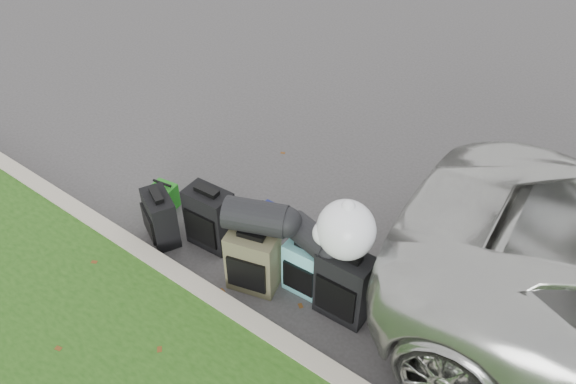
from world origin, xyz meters
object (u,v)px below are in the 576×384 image
Objects in this scene: suitcase_small_black at (161,218)px; tote_green at (164,196)px; tote_navy at (271,218)px; suitcase_olive at (253,261)px; suitcase_large_black_right at (344,285)px; suitcase_large_black_left at (210,218)px; suitcase_teal at (306,268)px.

suitcase_small_black reaches higher than tote_green.
suitcase_olive is at bearing -64.06° from tote_navy.
suitcase_olive reaches higher than tote_green.
suitcase_large_black_right reaches higher than suitcase_olive.
suitcase_large_black_right is at bearing 34.27° from suitcase_small_black.
suitcase_large_black_right reaches higher than tote_navy.
suitcase_large_black_right is at bearing -10.51° from tote_green.
suitcase_large_black_left is 1.05× the size of suitcase_olive.
suitcase_olive reaches higher than suitcase_small_black.
suitcase_small_black is 1.00× the size of suitcase_teal.
suitcase_small_black is 1.62m from suitcase_teal.
suitcase_olive is 1.55m from tote_green.
tote_green is at bearing 169.31° from suitcase_large_black_left.
suitcase_large_black_left is 1.20× the size of suitcase_teal.
suitcase_teal reaches higher than tote_green.
suitcase_olive is 2.16× the size of tote_green.
suitcase_olive is at bearing -19.84° from tote_green.
suitcase_large_black_left reaches higher than suitcase_olive.
suitcase_large_black_right is (0.43, -0.02, 0.08)m from suitcase_teal.
tote_navy is at bearing 155.96° from suitcase_large_black_right.
suitcase_teal reaches higher than tote_navy.
suitcase_teal is 1.88× the size of tote_green.
tote_green is 1.24m from tote_navy.
suitcase_large_black_left is 1.57m from suitcase_large_black_right.
suitcase_teal is 0.78× the size of suitcase_large_black_right.
suitcase_large_black_left is 0.94× the size of suitcase_large_black_right.
tote_navy is at bearing 11.36° from tote_green.
suitcase_small_black is at bearing -153.83° from suitcase_large_black_left.
suitcase_large_black_right is at bearing -0.93° from suitcase_olive.
tote_green is at bearing 176.68° from suitcase_large_black_right.
suitcase_large_black_left is 0.74m from suitcase_olive.
suitcase_olive is at bearing -152.72° from suitcase_teal.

